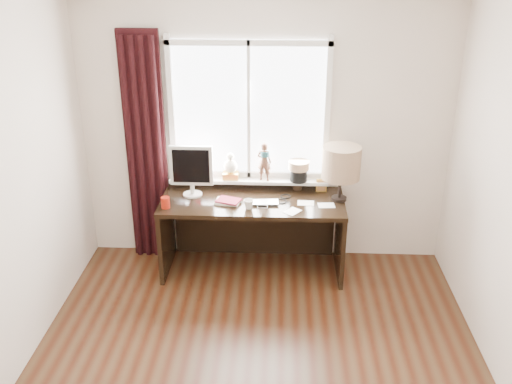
{
  "coord_description": "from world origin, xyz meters",
  "views": [
    {
      "loc": [
        0.15,
        -3.16,
        2.95
      ],
      "look_at": [
        -0.05,
        1.25,
        1.0
      ],
      "focal_mm": 40.0,
      "sensor_mm": 36.0,
      "label": 1
    }
  ],
  "objects_px": {
    "desk": "(253,219)",
    "laptop": "(262,203)",
    "monitor": "(191,168)",
    "table_lamp": "(341,163)",
    "mug": "(249,204)",
    "red_cup": "(165,203)"
  },
  "relations": [
    {
      "from": "red_cup",
      "to": "table_lamp",
      "type": "relative_size",
      "value": 0.2
    },
    {
      "from": "mug",
      "to": "monitor",
      "type": "height_order",
      "value": "monitor"
    },
    {
      "from": "laptop",
      "to": "desk",
      "type": "xyz_separation_m",
      "value": [
        -0.09,
        0.18,
        -0.26
      ]
    },
    {
      "from": "desk",
      "to": "table_lamp",
      "type": "distance_m",
      "value": 1.01
    },
    {
      "from": "laptop",
      "to": "red_cup",
      "type": "bearing_deg",
      "value": -175.8
    },
    {
      "from": "laptop",
      "to": "mug",
      "type": "height_order",
      "value": "mug"
    },
    {
      "from": "red_cup",
      "to": "desk",
      "type": "height_order",
      "value": "red_cup"
    },
    {
      "from": "mug",
      "to": "red_cup",
      "type": "height_order",
      "value": "red_cup"
    },
    {
      "from": "table_lamp",
      "to": "desk",
      "type": "bearing_deg",
      "value": 175.77
    },
    {
      "from": "laptop",
      "to": "table_lamp",
      "type": "bearing_deg",
      "value": 5.55
    },
    {
      "from": "red_cup",
      "to": "desk",
      "type": "bearing_deg",
      "value": 21.23
    },
    {
      "from": "desk",
      "to": "laptop",
      "type": "bearing_deg",
      "value": -61.99
    },
    {
      "from": "monitor",
      "to": "table_lamp",
      "type": "distance_m",
      "value": 1.37
    },
    {
      "from": "laptop",
      "to": "red_cup",
      "type": "xyz_separation_m",
      "value": [
        -0.87,
        -0.12,
        0.04
      ]
    },
    {
      "from": "red_cup",
      "to": "monitor",
      "type": "height_order",
      "value": "monitor"
    },
    {
      "from": "laptop",
      "to": "table_lamp",
      "type": "height_order",
      "value": "table_lamp"
    },
    {
      "from": "laptop",
      "to": "red_cup",
      "type": "height_order",
      "value": "red_cup"
    },
    {
      "from": "laptop",
      "to": "mug",
      "type": "bearing_deg",
      "value": -143.61
    },
    {
      "from": "red_cup",
      "to": "desk",
      "type": "distance_m",
      "value": 0.88
    },
    {
      "from": "monitor",
      "to": "table_lamp",
      "type": "bearing_deg",
      "value": -1.98
    },
    {
      "from": "table_lamp",
      "to": "monitor",
      "type": "bearing_deg",
      "value": 178.02
    },
    {
      "from": "monitor",
      "to": "table_lamp",
      "type": "height_order",
      "value": "table_lamp"
    }
  ]
}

